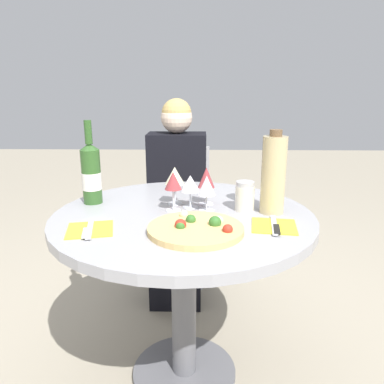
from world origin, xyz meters
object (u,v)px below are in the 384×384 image
object	(u,v)px
seated_diner	(177,210)
tall_carafe	(273,175)
dining_table	(184,247)
chair_behind_diner	(178,219)
wine_bottle	(91,173)
pizza_large	(196,228)

from	to	relation	value
seated_diner	tall_carafe	bearing A→B (deg)	120.61
dining_table	chair_behind_diner	bearing A→B (deg)	94.82
dining_table	wine_bottle	xyz separation A→B (m)	(-0.38, 0.13, 0.26)
pizza_large	wine_bottle	xyz separation A→B (m)	(-0.43, 0.31, 0.11)
seated_diner	chair_behind_diner	bearing A→B (deg)	-90.00
dining_table	wine_bottle	world-z (taller)	wine_bottle
pizza_large	tall_carafe	xyz separation A→B (m)	(0.28, 0.21, 0.14)
dining_table	chair_behind_diner	world-z (taller)	chair_behind_diner
dining_table	seated_diner	distance (m)	0.71
pizza_large	tall_carafe	world-z (taller)	tall_carafe
dining_table	seated_diner	world-z (taller)	seated_diner
tall_carafe	dining_table	bearing A→B (deg)	-177.00
chair_behind_diner	tall_carafe	distance (m)	1.03
seated_diner	wine_bottle	distance (m)	0.74
dining_table	pizza_large	xyz separation A→B (m)	(0.05, -0.19, 0.15)
pizza_large	chair_behind_diner	bearing A→B (deg)	96.79
dining_table	wine_bottle	distance (m)	0.48
dining_table	chair_behind_diner	size ratio (longest dim) A/B	1.18
chair_behind_diner	seated_diner	world-z (taller)	seated_diner
chair_behind_diner	pizza_large	size ratio (longest dim) A/B	2.63
chair_behind_diner	seated_diner	bearing A→B (deg)	90.00
seated_diner	wine_bottle	bearing A→B (deg)	61.99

